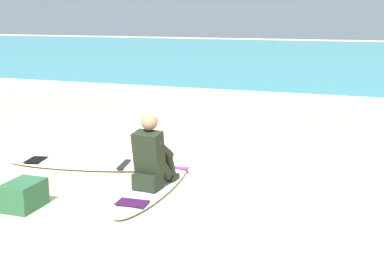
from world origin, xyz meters
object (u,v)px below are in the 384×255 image
surfer_seated (152,158)px  beach_bag (24,195)px  surfboard_spare_near (82,164)px  surfboard_main (156,185)px

surfer_seated → beach_bag: size_ratio=1.97×
surfboard_spare_near → beach_bag: bearing=-81.8°
beach_bag → surfer_seated: bearing=41.2°
surfboard_main → surfboard_spare_near: size_ratio=1.04×
surfboard_main → surfer_seated: bearing=-80.9°
surfboard_main → beach_bag: size_ratio=5.07×
surfer_seated → beach_bag: surfer_seated is taller
surfer_seated → surfboard_spare_near: surfer_seated is taller
surfer_seated → surfboard_spare_near: 1.59m
surfer_seated → surfboard_spare_near: (-1.41, 0.61, -0.40)m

